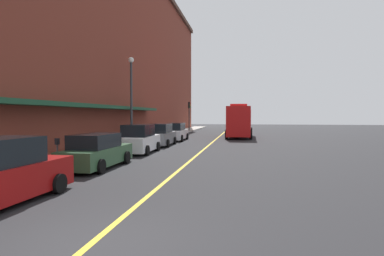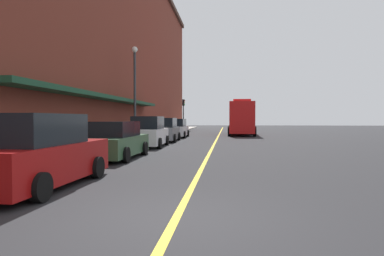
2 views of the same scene
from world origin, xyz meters
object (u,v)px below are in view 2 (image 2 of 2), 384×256
Objects in this scene: parking_meter_1 at (76,136)px; street_lamp_left at (135,83)px; traffic_light_near at (183,109)px; fire_truck at (241,119)px; parked_car_2 at (149,133)px; parked_car_3 at (164,130)px; parking_meter_0 at (163,126)px; parked_car_0 at (40,154)px; parked_car_4 at (176,129)px; parking_meter_2 at (144,128)px; parked_car_1 at (116,141)px.

street_lamp_left is (-0.60, 11.20, 3.34)m from parking_meter_1.
street_lamp_left is 1.61× the size of traffic_light_near.
parked_car_2 is at bearing -20.49° from fire_truck.
street_lamp_left reaches higher than parked_car_3.
parking_meter_0 is (-7.74, -3.84, -0.68)m from fire_truck.
fire_truck is at bearing 71.50° from parking_meter_1.
traffic_light_near is (0.66, 22.86, -1.24)m from street_lamp_left.
parked_car_0 is 0.98× the size of parked_car_4.
street_lamp_left reaches higher than parking_meter_0.
parked_car_2 is at bearing 178.47° from parked_car_3.
street_lamp_left is (-0.60, -0.37, 3.34)m from parking_meter_2.
traffic_light_near is at bearing 4.47° from parked_car_4.
parked_car_0 is at bearing -86.52° from parking_meter_0.
parked_car_4 is 1.13× the size of traffic_light_near.
parked_car_0 is 3.57× the size of parking_meter_0.
street_lamp_left is at bearing -91.66° from traffic_light_near.
parked_car_2 is 5.68m from street_lamp_left.
fire_truck is 6.48× the size of parking_meter_0.
parked_car_2 is 3.25× the size of parking_meter_1.
street_lamp_left reaches higher than traffic_light_near.
traffic_light_near reaches higher than parking_meter_1.
street_lamp_left is at bearing 11.46° from parked_car_1.
fire_truck reaches higher than parked_car_2.
parked_car_0 is at bearing 179.58° from parked_car_2.
parked_car_4 is at bearing -1.98° from parked_car_3.
parked_car_1 is at bearing 178.96° from parked_car_2.
parking_meter_2 is at bearing -32.52° from fire_truck.
traffic_light_near is (-1.34, 21.69, 2.31)m from parked_car_3.
traffic_light_near is at bearing 3.64° from parked_car_0.
parking_meter_1 is at bearing -90.10° from traffic_light_near.
street_lamp_left is at bearing 162.21° from parked_car_4.
parking_meter_0 is (-1.37, 18.19, 0.29)m from parked_car_1.
parked_car_0 reaches higher than parked_car_3.
parked_car_3 is 1.63m from parking_meter_2.
traffic_light_near is at bearing 88.34° from street_lamp_left.
parked_car_1 is at bearing 2.67° from parked_car_0.
parked_car_3 is at bearing -1.22° from parked_car_2.
parking_meter_2 is at bearing 166.31° from parked_car_4.
fire_truck is 13.93m from parking_meter_2.
fire_truck is 6.48× the size of parking_meter_1.
parked_car_2 reaches higher than parking_meter_2.
parked_car_0 is at bearing -82.75° from street_lamp_left.
parking_meter_0 is (-1.48, 1.41, 0.25)m from parked_car_4.
parked_car_0 is at bearing 179.03° from parked_car_3.
fire_truck reaches higher than parking_meter_2.
parked_car_4 is at bearing 0.07° from parked_car_1.
parking_meter_0 is at bearing 5.58° from parked_car_2.
parked_car_1 is 18.25m from parking_meter_0.
street_lamp_left is (-2.08, -6.67, 3.59)m from parked_car_4.
parked_car_4 is 2.06m from parking_meter_0.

